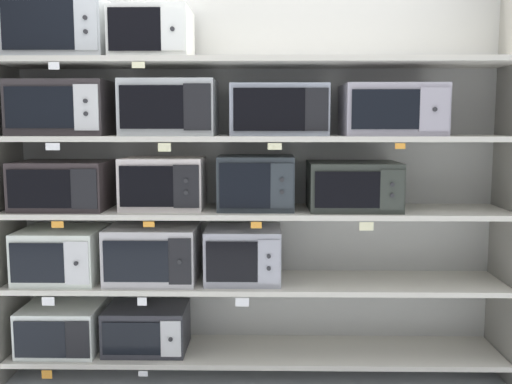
{
  "coord_description": "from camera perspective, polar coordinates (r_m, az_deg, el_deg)",
  "views": [
    {
      "loc": [
        0.05,
        -3.37,
        1.52
      ],
      "look_at": [
        0.0,
        0.0,
        1.11
      ],
      "focal_mm": 40.78,
      "sensor_mm": 36.0,
      "label": 1
    }
  ],
  "objects": [
    {
      "name": "shelf_2",
      "position": [
        3.41,
        0.0,
        -1.92
      ],
      "size": [
        2.91,
        0.47,
        0.03
      ],
      "primitive_type": "cube",
      "color": "beige"
    },
    {
      "name": "microwave_1",
      "position": [
        3.66,
        -10.66,
        -12.96
      ],
      "size": [
        0.48,
        0.37,
        0.26
      ],
      "color": "#2D2D33",
      "rests_on": "shelf_0"
    },
    {
      "name": "price_tag_9",
      "position": [
        3.34,
        -19.32,
        4.23
      ],
      "size": [
        0.08,
        0.0,
        0.04
      ],
      "primitive_type": "cube",
      "color": "white"
    },
    {
      "name": "price_tag_4",
      "position": [
        3.29,
        -1.36,
        -10.76
      ],
      "size": [
        0.08,
        0.0,
        0.05
      ],
      "primitive_type": "cube",
      "color": "white"
    },
    {
      "name": "microwave_3",
      "position": [
        3.52,
        -10.03,
        -5.92
      ],
      "size": [
        0.52,
        0.43,
        0.33
      ],
      "color": "#BBB7B8",
      "rests_on": "shelf_1"
    },
    {
      "name": "microwave_9",
      "position": [
        3.56,
        -18.5,
        7.81
      ],
      "size": [
        0.55,
        0.38,
        0.31
      ],
      "color": "#332D2E",
      "rests_on": "shelf_3"
    },
    {
      "name": "price_tag_14",
      "position": [
        3.21,
        -11.47,
        12.12
      ],
      "size": [
        0.07,
        0.0,
        0.03
      ],
      "primitive_type": "cube",
      "color": "beige"
    },
    {
      "name": "microwave_4",
      "position": [
        3.46,
        -1.25,
        -6.14
      ],
      "size": [
        0.44,
        0.39,
        0.32
      ],
      "color": "#A2A3AD",
      "rests_on": "shelf_1"
    },
    {
      "name": "microwave_14",
      "position": [
        3.46,
        -10.13,
        14.97
      ],
      "size": [
        0.44,
        0.41,
        0.28
      ],
      "color": "white",
      "rests_on": "shelf_4"
    },
    {
      "name": "microwave_8",
      "position": [
        3.42,
        9.49,
        0.61
      ],
      "size": [
        0.52,
        0.42,
        0.28
      ],
      "color": "#2E322C",
      "rests_on": "shelf_2"
    },
    {
      "name": "price_tag_1",
      "position": [
        3.5,
        -11.02,
        -17.09
      ],
      "size": [
        0.05,
        0.0,
        0.03
      ],
      "primitive_type": "cube",
      "color": "white"
    },
    {
      "name": "price_tag_13",
      "position": [
        3.34,
        -19.21,
        11.62
      ],
      "size": [
        0.06,
        0.0,
        0.04
      ],
      "primitive_type": "cube",
      "color": "white"
    },
    {
      "name": "microwave_0",
      "position": [
        3.79,
        -18.37,
        -12.44
      ],
      "size": [
        0.46,
        0.42,
        0.27
      ],
      "color": "silver",
      "rests_on": "shelf_0"
    },
    {
      "name": "microwave_10",
      "position": [
        3.41,
        -8.44,
        8.17
      ],
      "size": [
        0.53,
        0.39,
        0.32
      ],
      "color": "#B7BCBD",
      "rests_on": "shelf_3"
    },
    {
      "name": "price_tag_5",
      "position": [
        3.38,
        -18.89,
        -3.04
      ],
      "size": [
        0.07,
        0.0,
        0.04
      ],
      "primitive_type": "cube",
      "color": "orange"
    },
    {
      "name": "microwave_13",
      "position": [
        3.6,
        -18.73,
        14.83
      ],
      "size": [
        0.55,
        0.36,
        0.33
      ],
      "color": "#B9BEC1",
      "rests_on": "shelf_4"
    },
    {
      "name": "back_panel",
      "position": [
        3.64,
        0.07,
        2.08
      ],
      "size": [
        3.11,
        0.04,
        2.41
      ],
      "primitive_type": "cube",
      "color": "#B2B2AD",
      "rests_on": "ground"
    },
    {
      "name": "price_tag_3",
      "position": [
        3.35,
        -11.12,
        -10.5
      ],
      "size": [
        0.05,
        0.0,
        0.05
      ],
      "primitive_type": "cube",
      "color": "white"
    },
    {
      "name": "price_tag_8",
      "position": [
        3.23,
        10.78,
        -3.33
      ],
      "size": [
        0.08,
        0.0,
        0.05
      ],
      "primitive_type": "cube",
      "color": "beige"
    },
    {
      "name": "price_tag_11",
      "position": [
        3.13,
        1.85,
        4.49
      ],
      "size": [
        0.08,
        0.0,
        0.04
      ],
      "primitive_type": "cube",
      "color": "beige"
    },
    {
      "name": "shelf_1",
      "position": [
        3.5,
        0.0,
        -8.88
      ],
      "size": [
        2.91,
        0.47,
        0.03
      ],
      "primitive_type": "cube",
      "color": "beige"
    },
    {
      "name": "price_tag_12",
      "position": [
        3.21,
        13.96,
        4.4
      ],
      "size": [
        0.05,
        0.0,
        0.03
      ],
      "primitive_type": "cube",
      "color": "orange"
    },
    {
      "name": "upright_left",
      "position": [
        3.72,
        -23.54,
        1.6
      ],
      "size": [
        0.05,
        0.47,
        2.41
      ],
      "primitive_type": "cube",
      "color": "gray",
      "rests_on": "ground"
    },
    {
      "name": "price_tag_0",
      "position": [
        3.66,
        -19.83,
        -16.49
      ],
      "size": [
        0.06,
        0.0,
        0.05
      ],
      "primitive_type": "cube",
      "color": "orange"
    },
    {
      "name": "price_tag_2",
      "position": [
        3.5,
        -19.72,
        -10.06
      ],
      "size": [
        0.07,
        0.0,
        0.05
      ],
      "primitive_type": "cube",
      "color": "white"
    },
    {
      "name": "upright_right",
      "position": [
        3.67,
        23.84,
        1.53
      ],
      "size": [
        0.05,
        0.47,
        2.41
      ],
      "primitive_type": "cube",
      "color": "gray",
      "rests_on": "ground"
    },
    {
      "name": "microwave_7",
      "position": [
        3.38,
        0.0,
        0.93
      ],
      "size": [
        0.44,
        0.36,
        0.31
      ],
      "color": "#2B3237",
      "rests_on": "shelf_2"
    },
    {
      "name": "price_tag_6",
      "position": [
        3.24,
        -10.47,
        -3.14
      ],
      "size": [
        0.06,
        0.0,
        0.03
      ],
      "primitive_type": "cube",
      "color": "orange"
    },
    {
      "name": "microwave_6",
      "position": [
        3.44,
        -9.06,
        0.85
      ],
      "size": [
        0.47,
        0.34,
        0.3
      ],
      "color": "silver",
      "rests_on": "shelf_2"
    },
    {
      "name": "microwave_11",
      "position": [
        3.37,
        2.28,
        8.05
      ],
      "size": [
        0.55,
        0.34,
        0.29
      ],
      "color": "#979DAC",
      "rests_on": "shelf_3"
    },
    {
      "name": "microwave_5",
      "position": [
        3.59,
        -18.36,
        0.66
      ],
      "size": [
        0.53,
        0.41,
        0.28
      ],
      "color": "#342B2C",
      "rests_on": "shelf_2"
    },
    {
      "name": "microwave_12",
      "position": [
        3.44,
        13.12,
        7.84
      ],
      "size": [
        0.56,
        0.43,
        0.29
      ],
      "color": "#9F99A5",
      "rests_on": "shelf_3"
    },
    {
      "name": "price_tag_7",
      "position": [
        3.18,
        0.03,
        -3.26
      ],
      "size": [
        0.06,
        0.0,
        0.04
      ],
      "primitive_type": "cube",
      "color": "orange"
    },
    {
      "name": "price_tag_10",
      "position": [
        3.18,
        -8.98,
        4.35
      ],
      "size": [
        0.07,
        0.0,
        0.05
      ],
      "primitive_type": "cube",
      "color": "beige"
    },
    {
      "name": "shelf_0",
      "position": [
        3.64,
        0.0,
        -15.39
      ],
      "size": [
        2.91,
        0.47,
        0.03
      ],
      "primitive_type": "cube",
      "color": "beige",
      "rests_on": "ground"
    },
    {
      "name": "shelf_4",
      "position": [
        3.38,
        0.0,
        12.61
      ],
      "size": [
        2.91,
        0.47,
        0.03
      ],
      "primitive_type": "cube",
      "color": "beige"
    },
    {
      "name": "microwave_2",
      "position": [
        3.66,
        -18.54,
        -5.83
      ],
      "size": [
        0.47,
        0.43,
        0.31
      ],
      "color": "silver",
      "rests_on": "shelf_1"
    },
    {
      "name": "shelf_3",
      "position": [
        3.37,
        0.0,
        5.32
      ],
      "size": [
        2.91,
        0.47,
        0.03
      ],
      "primitive_type": "cube",
      "color": "beige"
    }
  ]
}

